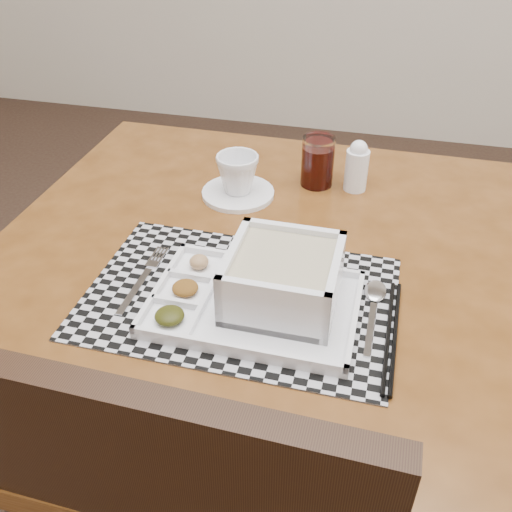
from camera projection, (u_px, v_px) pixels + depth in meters
The scene contains 10 objects.
dining_table at pixel (263, 294), 1.05m from camera, with size 1.01×1.01×0.75m.
placemat at pixel (240, 297), 0.92m from camera, with size 0.49×0.33×0.00m, color #ABAAB2.
serving_tray at pixel (273, 287), 0.88m from camera, with size 0.32×0.22×0.10m.
fork at pixel (144, 277), 0.95m from camera, with size 0.02×0.19×0.00m.
spoon at pixel (375, 296), 0.91m from camera, with size 0.04×0.18×0.01m.
chopsticks at pixel (392, 334), 0.84m from camera, with size 0.02×0.24×0.01m.
saucer at pixel (238, 193), 1.18m from camera, with size 0.15×0.15×0.01m, color white.
cup at pixel (238, 174), 1.15m from camera, with size 0.09×0.09×0.08m, color white.
juice_glass at pixel (318, 163), 1.19m from camera, with size 0.07×0.07×0.11m.
creamer_bottle at pixel (357, 166), 1.17m from camera, with size 0.05×0.05×0.11m.
Camera 1 is at (0.17, -0.58, 1.35)m, focal length 40.00 mm.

